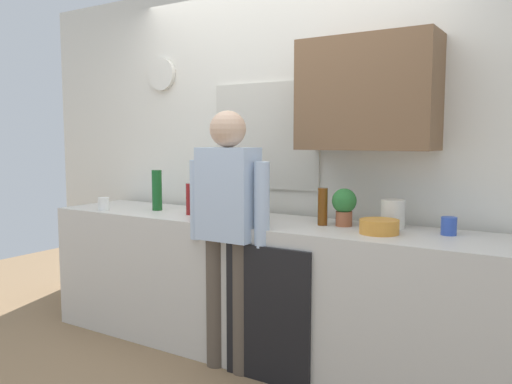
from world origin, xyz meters
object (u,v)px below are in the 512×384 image
at_px(cup_blue_mug, 449,226).
at_px(potted_plant, 344,205).
at_px(storage_canister, 393,214).
at_px(bottle_red_vinegar, 191,199).
at_px(bottle_green_wine, 157,190).
at_px(mixing_bowl, 379,227).
at_px(cup_terracotta_mug, 200,206).
at_px(person_at_sink, 228,219).
at_px(coffee_maker, 238,196).
at_px(bottle_amber_beer, 323,207).
at_px(dish_soap, 220,204).
at_px(cup_white_mug, 104,204).

xyz_separation_m(cup_blue_mug, potted_plant, (-0.61, -0.03, 0.08)).
bearing_deg(storage_canister, bottle_red_vinegar, -171.00).
xyz_separation_m(bottle_green_wine, cup_blue_mug, (2.06, 0.11, -0.10)).
bearing_deg(mixing_bowl, cup_terracotta_mug, 174.92).
bearing_deg(bottle_green_wine, cup_terracotta_mug, 10.88).
bearing_deg(bottle_green_wine, person_at_sink, -19.14).
distance_m(bottle_red_vinegar, person_at_sink, 0.56).
bearing_deg(coffee_maker, potted_plant, 6.23).
distance_m(bottle_amber_beer, cup_blue_mug, 0.74).
distance_m(cup_terracotta_mug, dish_soap, 0.18).
height_order(bottle_green_wine, cup_blue_mug, bottle_green_wine).
bearing_deg(dish_soap, coffee_maker, -18.35).
distance_m(cup_blue_mug, storage_canister, 0.34).
height_order(cup_white_mug, person_at_sink, person_at_sink).
xyz_separation_m(cup_blue_mug, cup_terracotta_mug, (-1.70, -0.04, -0.00)).
bearing_deg(person_at_sink, storage_canister, 26.19).
bearing_deg(mixing_bowl, coffee_maker, 176.82).
bearing_deg(cup_blue_mug, dish_soap, -178.31).
distance_m(coffee_maker, storage_canister, 1.02).
relative_size(cup_blue_mug, cup_white_mug, 1.05).
bearing_deg(person_at_sink, coffee_maker, 111.86).
bearing_deg(bottle_green_wine, potted_plant, 3.20).
distance_m(bottle_green_wine, dish_soap, 0.54).
xyz_separation_m(bottle_green_wine, bottle_amber_beer, (1.33, 0.04, -0.03)).
relative_size(bottle_green_wine, cup_terracotta_mug, 3.26).
relative_size(potted_plant, person_at_sink, 0.14).
relative_size(bottle_red_vinegar, person_at_sink, 0.14).
bearing_deg(cup_terracotta_mug, potted_plant, 0.69).
bearing_deg(bottle_amber_beer, bottle_green_wine, -178.28).
xyz_separation_m(coffee_maker, storage_canister, (1.00, 0.17, -0.06)).
bearing_deg(coffee_maker, mixing_bowl, -3.18).
xyz_separation_m(bottle_green_wine, dish_soap, (0.53, 0.07, -0.07)).
bearing_deg(coffee_maker, storage_canister, 9.47).
distance_m(potted_plant, storage_canister, 0.29).
height_order(coffee_maker, bottle_amber_beer, coffee_maker).
distance_m(coffee_maker, bottle_amber_beer, 0.60).
relative_size(coffee_maker, bottle_green_wine, 1.10).
height_order(bottle_amber_beer, cup_white_mug, bottle_amber_beer).
bearing_deg(coffee_maker, cup_blue_mug, 4.66).
xyz_separation_m(potted_plant, person_at_sink, (-0.59, -0.38, -0.09)).
xyz_separation_m(coffee_maker, person_at_sink, (0.13, -0.30, -0.10)).
bearing_deg(bottle_amber_beer, mixing_bowl, -13.42).
height_order(bottle_green_wine, cup_white_mug, bottle_green_wine).
bearing_deg(cup_white_mug, bottle_green_wine, 31.77).
height_order(coffee_maker, dish_soap, coffee_maker).
bearing_deg(coffee_maker, bottle_amber_beer, 3.60).
relative_size(dish_soap, person_at_sink, 0.11).
bearing_deg(cup_blue_mug, potted_plant, -177.22).
distance_m(bottle_green_wine, storage_canister, 1.73).
relative_size(bottle_red_vinegar, storage_canister, 1.29).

